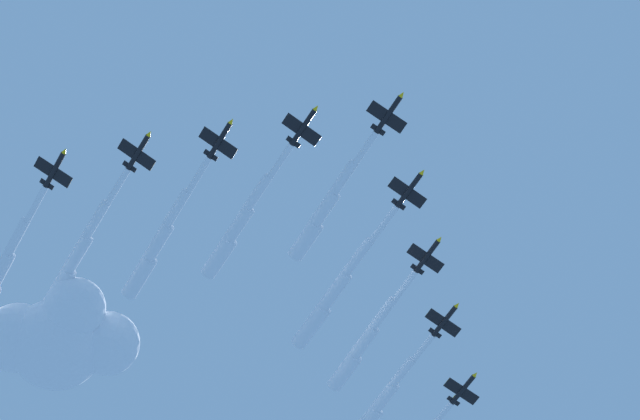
{
  "coord_description": "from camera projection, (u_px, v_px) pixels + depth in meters",
  "views": [
    {
      "loc": [
        -18.96,
        -83.71,
        15.3
      ],
      "look_at": [
        0.0,
        0.0,
        199.23
      ],
      "focal_mm": 53.17,
      "sensor_mm": 36.0,
      "label": 1
    }
  ],
  "objects": [
    {
      "name": "jet_starboard_outer",
      "position": [
        77.0,
        255.0,
        208.25
      ],
      "size": [
        20.69,
        47.96,
        4.2
      ],
      "color": "black"
    },
    {
      "name": "jet_starboard_mid",
      "position": [
        158.0,
        243.0,
        205.67
      ],
      "size": [
        19.45,
        46.76,
        4.26
      ],
      "color": "black"
    },
    {
      "name": "jet_port_mid",
      "position": [
        364.0,
        342.0,
        217.95
      ],
      "size": [
        18.42,
        44.48,
        4.24
      ],
      "color": "black"
    },
    {
      "name": "cloud_puff",
      "position": [
        61.0,
        338.0,
        214.2
      ],
      "size": [
        35.2,
        27.23,
        22.81
      ],
      "color": "white"
    },
    {
      "name": "jet_trail_starboard",
      "position": [
        1.0,
        272.0,
        207.5
      ],
      "size": [
        19.63,
        47.42,
        4.14
      ],
      "color": "black"
    },
    {
      "name": "jet_starboard_inner",
      "position": [
        239.0,
        225.0,
        203.34
      ],
      "size": [
        19.33,
        44.35,
        4.24
      ],
      "color": "black"
    },
    {
      "name": "jet_port_inner",
      "position": [
        334.0,
        293.0,
        209.65
      ],
      "size": [
        20.86,
        48.69,
        4.21
      ],
      "color": "black"
    },
    {
      "name": "jet_port_outer",
      "position": [
        385.0,
        397.0,
        224.89
      ],
      "size": [
        18.13,
        42.35,
        4.23
      ],
      "color": "black"
    },
    {
      "name": "jet_lead",
      "position": [
        325.0,
        208.0,
        200.77
      ],
      "size": [
        17.86,
        42.15,
        4.18
      ],
      "color": "black"
    }
  ]
}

